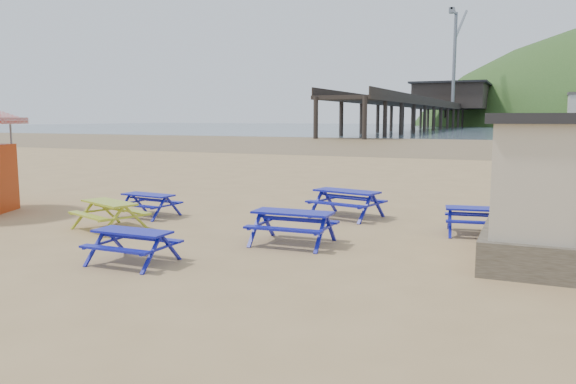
% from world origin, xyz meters
% --- Properties ---
extents(ground, '(400.00, 400.00, 0.00)m').
position_xyz_m(ground, '(0.00, 0.00, 0.00)').
color(ground, tan).
rests_on(ground, ground).
extents(wet_sand, '(400.00, 400.00, 0.00)m').
position_xyz_m(wet_sand, '(0.00, 55.00, 0.00)').
color(wet_sand, olive).
rests_on(wet_sand, ground).
extents(sea, '(400.00, 400.00, 0.00)m').
position_xyz_m(sea, '(0.00, 170.00, 0.01)').
color(sea, '#495B68').
rests_on(sea, ground).
extents(picnic_table_blue_a, '(1.81, 1.52, 0.71)m').
position_xyz_m(picnic_table_blue_a, '(-3.21, 1.35, 0.35)').
color(picnic_table_blue_a, '#190C92').
rests_on(picnic_table_blue_a, ground).
extents(picnic_table_blue_b, '(2.32, 2.03, 0.84)m').
position_xyz_m(picnic_table_blue_b, '(2.52, 3.65, 0.42)').
color(picnic_table_blue_b, '#190C92').
rests_on(picnic_table_blue_b, ground).
extents(picnic_table_blue_c, '(1.92, 1.64, 0.72)m').
position_xyz_m(picnic_table_blue_c, '(6.51, 2.54, 0.36)').
color(picnic_table_blue_c, '#190C92').
rests_on(picnic_table_blue_c, ground).
extents(picnic_table_blue_d, '(1.98, 1.62, 0.81)m').
position_xyz_m(picnic_table_blue_d, '(2.44, -0.41, 0.41)').
color(picnic_table_blue_d, '#190C92').
rests_on(picnic_table_blue_d, ground).
extents(picnic_table_blue_e, '(1.68, 1.35, 0.70)m').
position_xyz_m(picnic_table_blue_e, '(0.04, -3.44, 0.35)').
color(picnic_table_blue_e, '#190C92').
rests_on(picnic_table_blue_e, ground).
extents(picnic_table_yellow, '(2.27, 2.07, 0.78)m').
position_xyz_m(picnic_table_yellow, '(-2.88, -0.79, 0.39)').
color(picnic_table_yellow, '#8EA81F').
rests_on(picnic_table_yellow, ground).
extents(pier, '(24.00, 220.00, 39.29)m').
position_xyz_m(pier, '(-17.99, 178.23, 5.46)').
color(pier, black).
rests_on(pier, ground).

